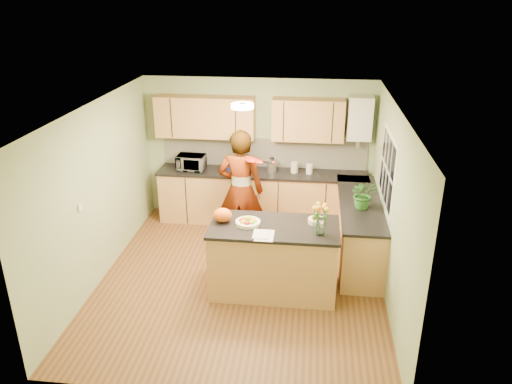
# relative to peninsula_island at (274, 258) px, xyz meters

# --- Properties ---
(floor) EXTENTS (4.50, 4.50, 0.00)m
(floor) POSITION_rel_peninsula_island_xyz_m (-0.48, 0.21, -0.49)
(floor) COLOR #5A3419
(floor) RESTS_ON ground
(ceiling) EXTENTS (4.00, 4.50, 0.02)m
(ceiling) POSITION_rel_peninsula_island_xyz_m (-0.48, 0.21, 2.01)
(ceiling) COLOR white
(ceiling) RESTS_ON wall_back
(wall_back) EXTENTS (4.00, 0.02, 2.50)m
(wall_back) POSITION_rel_peninsula_island_xyz_m (-0.48, 2.46, 0.76)
(wall_back) COLOR #8AA273
(wall_back) RESTS_ON floor
(wall_front) EXTENTS (4.00, 0.02, 2.50)m
(wall_front) POSITION_rel_peninsula_island_xyz_m (-0.48, -2.04, 0.76)
(wall_front) COLOR #8AA273
(wall_front) RESTS_ON floor
(wall_left) EXTENTS (0.02, 4.50, 2.50)m
(wall_left) POSITION_rel_peninsula_island_xyz_m (-2.48, 0.21, 0.76)
(wall_left) COLOR #8AA273
(wall_left) RESTS_ON floor
(wall_right) EXTENTS (0.02, 4.50, 2.50)m
(wall_right) POSITION_rel_peninsula_island_xyz_m (1.52, 0.21, 0.76)
(wall_right) COLOR #8AA273
(wall_right) RESTS_ON floor
(back_counter) EXTENTS (3.64, 0.62, 0.94)m
(back_counter) POSITION_rel_peninsula_island_xyz_m (-0.38, 2.16, -0.02)
(back_counter) COLOR #BB884B
(back_counter) RESTS_ON floor
(right_counter) EXTENTS (0.62, 2.24, 0.94)m
(right_counter) POSITION_rel_peninsula_island_xyz_m (1.22, 1.06, -0.02)
(right_counter) COLOR #BB884B
(right_counter) RESTS_ON floor
(splashback) EXTENTS (3.60, 0.02, 0.52)m
(splashback) POSITION_rel_peninsula_island_xyz_m (-0.38, 2.45, 0.71)
(splashback) COLOR silver
(splashback) RESTS_ON back_counter
(upper_cabinets) EXTENTS (3.20, 0.34, 0.70)m
(upper_cabinets) POSITION_rel_peninsula_island_xyz_m (-0.66, 2.29, 1.36)
(upper_cabinets) COLOR #BB884B
(upper_cabinets) RESTS_ON wall_back
(boiler) EXTENTS (0.40, 0.30, 0.86)m
(boiler) POSITION_rel_peninsula_island_xyz_m (1.22, 2.30, 1.40)
(boiler) COLOR white
(boiler) RESTS_ON wall_back
(window_right) EXTENTS (0.01, 1.30, 1.05)m
(window_right) POSITION_rel_peninsula_island_xyz_m (1.51, 0.81, 1.06)
(window_right) COLOR white
(window_right) RESTS_ON wall_right
(light_switch) EXTENTS (0.02, 0.09, 0.09)m
(light_switch) POSITION_rel_peninsula_island_xyz_m (-2.47, -0.39, 0.81)
(light_switch) COLOR white
(light_switch) RESTS_ON wall_left
(ceiling_lamp) EXTENTS (0.30, 0.30, 0.07)m
(ceiling_lamp) POSITION_rel_peninsula_island_xyz_m (-0.48, 0.51, 1.97)
(ceiling_lamp) COLOR #FFEABF
(ceiling_lamp) RESTS_ON ceiling
(peninsula_island) EXTENTS (1.72, 0.88, 0.99)m
(peninsula_island) POSITION_rel_peninsula_island_xyz_m (0.00, 0.00, 0.00)
(peninsula_island) COLOR #BB884B
(peninsula_island) RESTS_ON floor
(fruit_dish) EXTENTS (0.33, 0.33, 0.12)m
(fruit_dish) POSITION_rel_peninsula_island_xyz_m (-0.35, -0.00, 0.54)
(fruit_dish) COLOR beige
(fruit_dish) RESTS_ON peninsula_island
(orange_bowl) EXTENTS (0.22, 0.22, 0.13)m
(orange_bowl) POSITION_rel_peninsula_island_xyz_m (0.55, 0.15, 0.55)
(orange_bowl) COLOR beige
(orange_bowl) RESTS_ON peninsula_island
(flower_vase) EXTENTS (0.26, 0.26, 0.48)m
(flower_vase) POSITION_rel_peninsula_island_xyz_m (0.60, -0.18, 0.81)
(flower_vase) COLOR silver
(flower_vase) RESTS_ON peninsula_island
(orange_bag) EXTENTS (0.27, 0.24, 0.19)m
(orange_bag) POSITION_rel_peninsula_island_xyz_m (-0.70, 0.05, 0.59)
(orange_bag) COLOR #EC5A13
(orange_bag) RESTS_ON peninsula_island
(papers) EXTENTS (0.24, 0.32, 0.01)m
(papers) POSITION_rel_peninsula_island_xyz_m (-0.10, -0.30, 0.50)
(papers) COLOR silver
(papers) RESTS_ON peninsula_island
(violinist) EXTENTS (0.74, 0.51, 1.95)m
(violinist) POSITION_rel_peninsula_island_xyz_m (-0.62, 1.19, 0.48)
(violinist) COLOR #ECB190
(violinist) RESTS_ON floor
(violin) EXTENTS (0.61, 0.53, 0.15)m
(violin) POSITION_rel_peninsula_island_xyz_m (-0.42, 0.97, 1.07)
(violin) COLOR #540E05
(violin) RESTS_ON violinist
(microwave) EXTENTS (0.50, 0.36, 0.26)m
(microwave) POSITION_rel_peninsula_island_xyz_m (-1.63, 2.13, 0.58)
(microwave) COLOR white
(microwave) RESTS_ON back_counter
(blue_box) EXTENTS (0.30, 0.23, 0.22)m
(blue_box) POSITION_rel_peninsula_island_xyz_m (-0.84, 2.13, 0.56)
(blue_box) COLOR navy
(blue_box) RESTS_ON back_counter
(kettle) EXTENTS (0.17, 0.17, 0.32)m
(kettle) POSITION_rel_peninsula_island_xyz_m (-0.22, 2.17, 0.58)
(kettle) COLOR silver
(kettle) RESTS_ON back_counter
(jar_cream) EXTENTS (0.13, 0.13, 0.19)m
(jar_cream) POSITION_rel_peninsula_island_xyz_m (0.17, 2.19, 0.54)
(jar_cream) COLOR beige
(jar_cream) RESTS_ON back_counter
(jar_white) EXTENTS (0.14, 0.14, 0.17)m
(jar_white) POSITION_rel_peninsula_island_xyz_m (0.43, 2.16, 0.53)
(jar_white) COLOR white
(jar_white) RESTS_ON back_counter
(potted_plant) EXTENTS (0.45, 0.41, 0.43)m
(potted_plant) POSITION_rel_peninsula_island_xyz_m (1.22, 0.82, 0.66)
(potted_plant) COLOR #2B6722
(potted_plant) RESTS_ON right_counter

